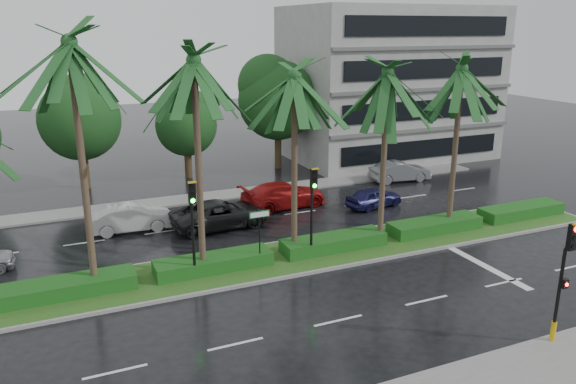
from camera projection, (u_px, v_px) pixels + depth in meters
name	position (u px, v px, depth m)	size (l,w,h in m)	color
ground	(285.00, 269.00, 25.18)	(120.00, 120.00, 0.00)	black
far_sidewalk	(210.00, 197.00, 35.70)	(40.00, 2.00, 0.12)	slate
median	(276.00, 260.00, 26.04)	(36.00, 4.00, 0.15)	gray
hedge	(276.00, 252.00, 25.93)	(35.20, 1.40, 0.60)	#134214
lane_markings	(349.00, 262.00, 25.97)	(34.00, 13.06, 0.01)	silver
palm_row	(247.00, 87.00, 23.31)	(26.30, 4.20, 10.60)	#443227
signal_near	(564.00, 278.00, 18.54)	(0.34, 0.45, 4.36)	black
signal_median_left	(193.00, 216.00, 23.05)	(0.34, 0.42, 4.36)	black
signal_median_right	(313.00, 200.00, 25.17)	(0.34, 0.42, 4.36)	black
street_sign	(260.00, 225.00, 24.62)	(0.95, 0.09, 2.60)	black
bg_trees	(211.00, 107.00, 39.95)	(33.08, 5.94, 8.57)	#392919
building	(388.00, 83.00, 45.83)	(16.00, 10.00, 12.00)	gray
car_white	(131.00, 218.00, 29.74)	(4.37, 1.53, 1.44)	silver
car_darkgrey	(220.00, 214.00, 30.30)	(5.33, 2.46, 1.48)	black
car_red	(283.00, 195.00, 33.63)	(5.30, 2.16, 1.54)	#A31111
car_blue	(374.00, 197.00, 33.69)	(3.61, 1.45, 1.23)	#181949
car_grey	(400.00, 171.00, 39.34)	(4.28, 1.49, 1.41)	slate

